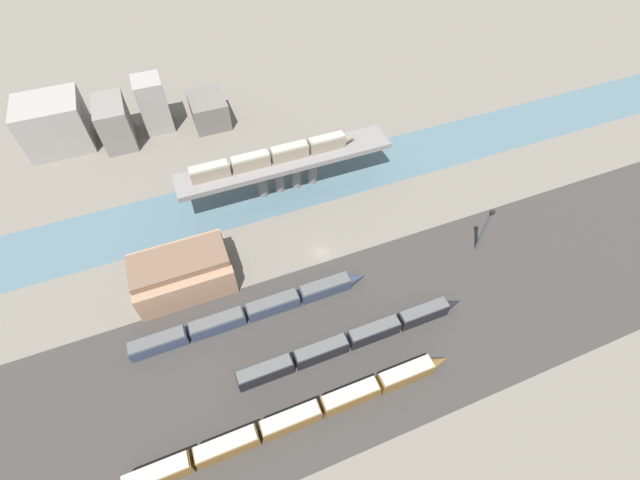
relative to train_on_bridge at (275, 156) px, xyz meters
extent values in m
plane|color=#666056|center=(2.87, -25.54, -11.97)|extent=(400.00, 400.00, 0.00)
cube|color=#33302D|center=(2.87, -49.54, -11.97)|extent=(280.00, 42.00, 0.01)
cube|color=#47606B|center=(2.87, 0.00, -11.97)|extent=(320.00, 19.28, 0.01)
cube|color=slate|center=(2.87, 0.00, -2.58)|extent=(58.36, 9.40, 1.43)
cylinder|color=slate|center=(-4.36, 0.00, -7.63)|extent=(3.19, 3.19, 8.68)
cylinder|color=slate|center=(0.46, 0.00, -7.63)|extent=(3.19, 3.19, 8.68)
cylinder|color=slate|center=(5.28, 0.00, -7.63)|extent=(3.19, 3.19, 8.68)
cylinder|color=slate|center=(10.10, 0.00, -7.63)|extent=(3.19, 3.19, 8.68)
cube|color=gray|center=(-17.05, 0.00, -0.16)|extent=(9.96, 2.97, 3.40)
cube|color=#9E998E|center=(-17.05, 0.00, 1.74)|extent=(9.56, 2.73, 0.40)
cube|color=gray|center=(-6.48, 0.00, -0.16)|extent=(9.96, 2.97, 3.40)
cube|color=#9E998E|center=(-6.48, 0.00, 1.74)|extent=(9.56, 2.73, 0.40)
cube|color=gray|center=(4.09, 0.00, -0.16)|extent=(9.96, 2.97, 3.40)
cube|color=#9E998E|center=(4.09, 0.00, 1.74)|extent=(9.56, 2.73, 0.40)
cube|color=gray|center=(14.66, 0.00, -0.16)|extent=(9.96, 2.97, 3.40)
cube|color=#9E998E|center=(14.66, 0.00, 1.74)|extent=(9.56, 2.73, 0.40)
cone|color=gray|center=(21.38, 0.00, -0.33)|extent=(3.48, 2.67, 2.67)
cube|color=brown|center=(-41.11, -61.26, -10.11)|extent=(11.25, 2.94, 3.73)
cube|color=#9E998E|center=(-41.11, -61.26, -8.04)|extent=(10.80, 2.71, 0.40)
cube|color=brown|center=(-29.21, -61.26, -10.11)|extent=(11.25, 2.94, 3.73)
cube|color=#9E998E|center=(-29.21, -61.26, -8.04)|extent=(10.80, 2.71, 0.40)
cube|color=brown|center=(-17.32, -61.26, -10.11)|extent=(11.25, 2.94, 3.73)
cube|color=#9E998E|center=(-17.32, -61.26, -8.04)|extent=(10.80, 2.71, 0.40)
cube|color=brown|center=(-5.42, -61.26, -10.11)|extent=(11.25, 2.94, 3.73)
cube|color=#9E998E|center=(-5.42, -61.26, -8.04)|extent=(10.80, 2.71, 0.40)
cube|color=brown|center=(6.47, -61.26, -10.11)|extent=(11.25, 2.94, 3.73)
cube|color=#9E998E|center=(6.47, -61.26, -8.04)|extent=(10.80, 2.71, 0.40)
cone|color=brown|center=(14.06, -61.26, -10.29)|extent=(3.94, 2.65, 2.65)
cube|color=black|center=(-19.01, -50.72, -10.21)|extent=(11.26, 2.79, 3.53)
cube|color=#4C4C4C|center=(-19.01, -50.72, -8.24)|extent=(10.81, 2.56, 0.40)
cube|color=black|center=(-7.11, -50.72, -10.21)|extent=(11.26, 2.79, 3.53)
cube|color=#4C4C4C|center=(-7.11, -50.72, -8.24)|extent=(10.81, 2.56, 0.40)
cube|color=black|center=(4.78, -50.72, -10.21)|extent=(11.26, 2.79, 3.53)
cube|color=#4C4C4C|center=(4.78, -50.72, -8.24)|extent=(10.81, 2.56, 0.40)
cube|color=black|center=(16.68, -50.72, -10.21)|extent=(11.26, 2.79, 3.53)
cube|color=#4C4C4C|center=(16.68, -50.72, -8.24)|extent=(10.81, 2.56, 0.40)
cone|color=black|center=(24.28, -50.72, -10.38)|extent=(3.94, 2.51, 2.51)
cube|color=#2D384C|center=(-37.76, -36.54, -10.41)|extent=(11.72, 3.10, 3.13)
cube|color=#4C4C4C|center=(-37.76, -36.54, -8.65)|extent=(11.26, 2.85, 0.40)
cube|color=#2D384C|center=(-25.35, -36.54, -10.41)|extent=(11.72, 3.10, 3.13)
cube|color=#4C4C4C|center=(-25.35, -36.54, -8.65)|extent=(11.26, 2.85, 0.40)
cube|color=#2D384C|center=(-12.94, -36.54, -10.41)|extent=(11.72, 3.10, 3.13)
cube|color=#4C4C4C|center=(-12.94, -36.54, -8.65)|extent=(11.26, 2.85, 0.40)
cube|color=#2D384C|center=(-0.53, -36.54, -10.41)|extent=(11.72, 3.10, 3.13)
cube|color=#4C4C4C|center=(-0.53, -36.54, -8.65)|extent=(11.26, 2.85, 0.40)
cone|color=#2D384C|center=(7.39, -36.54, -10.57)|extent=(4.10, 2.79, 2.79)
cube|color=#937056|center=(-29.68, -22.35, -8.15)|extent=(21.49, 13.74, 7.65)
cube|color=brown|center=(-29.68, -22.35, -3.49)|extent=(21.06, 9.62, 1.68)
cylinder|color=#4C4C51|center=(39.32, -38.58, -5.74)|extent=(0.84, 0.84, 12.46)
cube|color=black|center=(39.32, -38.58, 1.09)|extent=(1.00, 0.70, 1.20)
cube|color=gray|center=(-55.36, 43.95, -4.53)|extent=(17.95, 15.92, 14.88)
cube|color=slate|center=(-38.76, 39.48, -5.45)|extent=(8.84, 15.36, 13.05)
cube|color=gray|center=(-26.38, 42.45, -3.72)|extent=(8.32, 9.59, 16.50)
cube|color=#605B56|center=(-10.45, 38.89, -7.63)|extent=(10.86, 14.13, 8.69)
camera|label=1|loc=(-21.47, -86.16, 71.22)|focal=24.00mm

